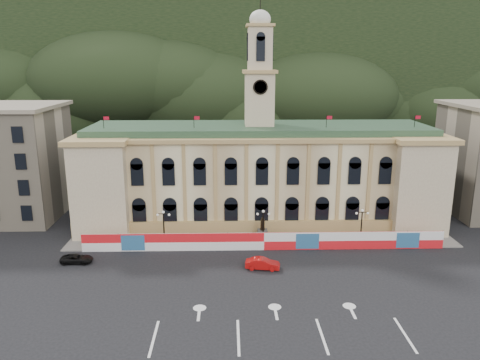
{
  "coord_description": "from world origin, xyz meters",
  "views": [
    {
      "loc": [
        -4.81,
        -45.24,
        25.53
      ],
      "look_at": [
        -3.25,
        18.0,
        9.25
      ],
      "focal_mm": 35.0,
      "sensor_mm": 36.0,
      "label": 1
    }
  ],
  "objects_px": {
    "statue": "(262,234)",
    "black_suv": "(77,259)",
    "red_sedan": "(263,264)",
    "lamp_center": "(263,224)"
  },
  "relations": [
    {
      "from": "statue",
      "to": "black_suv",
      "type": "bearing_deg",
      "value": -164.77
    },
    {
      "from": "statue",
      "to": "red_sedan",
      "type": "bearing_deg",
      "value": -93.98
    },
    {
      "from": "lamp_center",
      "to": "red_sedan",
      "type": "xyz_separation_m",
      "value": [
        -0.63,
        -8.11,
        -2.36
      ]
    },
    {
      "from": "statue",
      "to": "red_sedan",
      "type": "distance_m",
      "value": 9.15
    },
    {
      "from": "lamp_center",
      "to": "black_suv",
      "type": "bearing_deg",
      "value": -166.96
    },
    {
      "from": "red_sedan",
      "to": "black_suv",
      "type": "relative_size",
      "value": 1.09
    },
    {
      "from": "lamp_center",
      "to": "black_suv",
      "type": "relative_size",
      "value": 1.26
    },
    {
      "from": "lamp_center",
      "to": "statue",
      "type": "bearing_deg",
      "value": 90.0
    },
    {
      "from": "black_suv",
      "to": "red_sedan",
      "type": "bearing_deg",
      "value": -95.18
    },
    {
      "from": "statue",
      "to": "red_sedan",
      "type": "relative_size",
      "value": 0.83
    }
  ]
}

